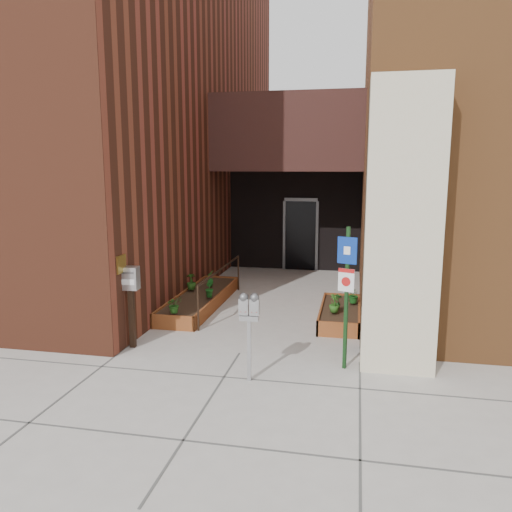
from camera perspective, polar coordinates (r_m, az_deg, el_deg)
The scene contains 15 objects.
ground at distance 8.61m, azimuth -1.91°, elevation -11.04°, with size 80.00×80.00×0.00m, color #9E9991.
architecture at distance 14.96m, azimuth 3.68°, elevation 17.27°, with size 20.00×14.60×10.00m.
planter_left at distance 11.44m, azimuth -6.35°, elevation -5.02°, with size 0.90×3.60×0.30m.
planter_right at distance 10.44m, azimuth 9.58°, elevation -6.58°, with size 0.80×2.20×0.30m.
handrail at distance 11.11m, azimuth -4.03°, elevation -2.18°, with size 0.04×3.34×0.90m.
parking_meter at distance 7.23m, azimuth -0.80°, elevation -6.55°, with size 0.30×0.15×1.33m.
sign_post at distance 7.70m, azimuth 10.31°, elevation -3.06°, with size 0.29×0.12×2.23m.
payment_dropbox at distance 8.85m, azimuth -14.14°, elevation -3.73°, with size 0.30×0.24×1.43m.
shrub_left_a at distance 9.90m, azimuth -9.31°, elevation -5.48°, with size 0.30×0.30×0.33m, color #245919.
shrub_left_b at distance 10.98m, azimuth -5.38°, elevation -3.67°, with size 0.22×0.22×0.40m, color #175017.
shrub_left_c at distance 11.68m, azimuth -7.40°, elevation -2.90°, with size 0.22×0.22×0.39m, color #234F16.
shrub_left_d at distance 11.96m, azimuth -5.21°, elevation -2.55°, with size 0.21×0.21×0.39m, color #1F4F16.
shrub_right_a at distance 9.92m, azimuth 8.94°, elevation -5.37°, with size 0.20×0.20×0.36m, color #295D1A.
shrub_right_b at distance 10.22m, azimuth 9.40°, elevation -5.05°, with size 0.16×0.16×0.31m, color #195A1E.
shrub_right_c at distance 10.65m, azimuth 11.04°, elevation -4.41°, with size 0.31×0.31×0.34m, color #175318.
Camera 1 is at (1.88, -7.80, 3.10)m, focal length 35.00 mm.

